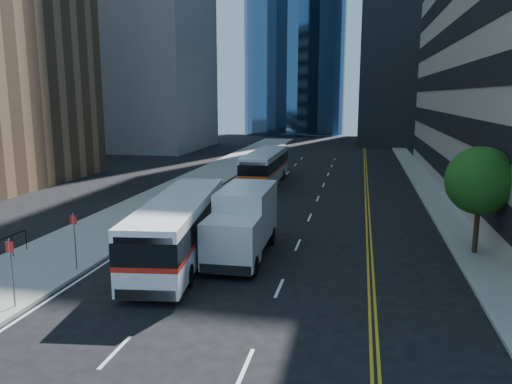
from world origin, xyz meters
TOP-DOWN VIEW (x-y plane):
  - ground at (0.00, 0.00)m, footprint 160.00×160.00m
  - sidewalk_west at (-10.50, 25.00)m, footprint 5.00×90.00m
  - sidewalk_east at (9.00, 25.00)m, footprint 2.00×90.00m
  - midrise_west at (-28.00, 52.00)m, footprint 18.00×18.00m
  - street_tree at (9.00, 8.00)m, footprint 3.20×3.20m
  - bus_front at (-4.63, 4.61)m, footprint 3.91×11.47m
  - bus_rear at (-4.53, 25.51)m, footprint 2.42×10.88m
  - box_truck at (-1.84, 5.64)m, footprint 2.41×6.72m

SIDE VIEW (x-z plane):
  - ground at x=0.00m, z-range 0.00..0.00m
  - sidewalk_west at x=-10.50m, z-range 0.00..0.15m
  - sidewalk_east at x=9.00m, z-range 0.00..0.15m
  - bus_rear at x=-4.53m, z-range 0.13..2.93m
  - bus_front at x=-4.63m, z-range 0.13..3.03m
  - box_truck at x=-1.84m, z-range 0.09..3.29m
  - street_tree at x=9.00m, z-range 1.09..6.19m
  - midrise_west at x=-28.00m, z-range 0.00..35.00m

